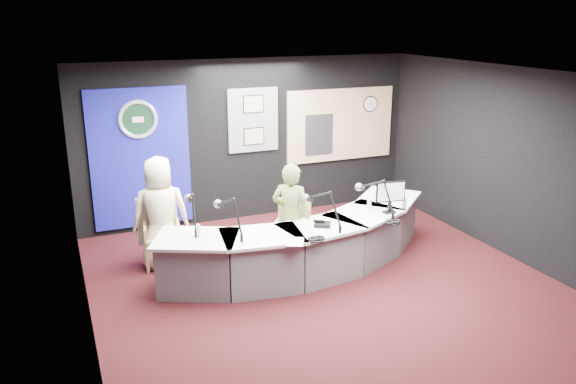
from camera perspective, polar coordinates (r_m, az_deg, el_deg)
name	(u,v)px	position (r m, az deg, el deg)	size (l,w,h in m)	color
ground	(324,284)	(7.95, 3.59, -9.03)	(6.00, 6.00, 0.00)	black
ceiling	(328,75)	(7.16, 4.02, 11.50)	(6.00, 6.00, 0.02)	silver
wall_back	(250,140)	(10.13, -3.75, 5.16)	(6.00, 0.02, 2.80)	black
wall_front	(486,280)	(5.10, 19.00, -8.22)	(6.00, 0.02, 2.80)	black
wall_left	(80,215)	(6.72, -19.83, -2.13)	(0.02, 6.00, 2.80)	black
wall_right	(509,163)	(9.13, 20.96, 2.71)	(0.02, 6.00, 2.80)	black
broadcast_desk	(304,244)	(8.22, 1.64, -5.19)	(4.50, 1.90, 0.75)	silver
backdrop_panel	(141,159)	(9.70, -14.36, 3.21)	(1.60, 0.05, 2.30)	navy
agency_seal	(138,119)	(9.53, -14.61, 6.95)	(0.63, 0.63, 0.07)	silver
seal_center	(138,119)	(9.54, -14.62, 6.95)	(0.48, 0.48, 0.01)	black
pinboard	(253,120)	(10.05, -3.46, 7.10)	(0.90, 0.04, 1.10)	slate
framed_photo_upper	(253,104)	(9.97, -3.43, 8.66)	(0.34, 0.02, 0.27)	gray
framed_photo_lower	(254,136)	(10.07, -3.38, 5.50)	(0.34, 0.02, 0.27)	gray
booth_window_frame	(340,125)	(10.75, 5.20, 6.64)	(2.12, 0.06, 1.32)	tan
booth_glow	(341,125)	(10.74, 5.23, 6.63)	(2.00, 0.02, 1.20)	#FFD0A1
equipment_rack	(319,135)	(10.55, 3.08, 5.66)	(0.55, 0.02, 0.75)	black
wall_clock	(370,104)	(10.96, 8.14, 8.60)	(0.28, 0.28, 0.01)	white
armchair_left	(162,231)	(8.45, -12.35, -3.82)	(0.60, 0.60, 1.07)	tan
armchair_right	(291,232)	(8.24, 0.30, -3.94)	(0.60, 0.60, 1.07)	tan
draped_jacket	(155,221)	(8.64, -13.05, -2.79)	(0.50, 0.10, 0.70)	gray
person_man	(161,213)	(8.35, -12.47, -2.03)	(0.80, 0.52, 1.63)	#FFEECB
person_woman	(291,216)	(8.16, 0.30, -2.41)	(0.56, 0.37, 1.54)	#596736
computer_monitor	(390,191)	(8.39, 10.06, 0.05)	(0.49, 0.03, 0.34)	black
desk_phone	(323,225)	(7.84, 3.43, -3.23)	(0.22, 0.17, 0.05)	black
headphones_near	(393,222)	(8.07, 10.32, -2.92)	(0.21, 0.21, 0.03)	black
headphones_far	(316,239)	(7.38, 2.81, -4.61)	(0.24, 0.24, 0.04)	black
paper_stack	(194,230)	(7.78, -9.31, -3.77)	(0.20, 0.29, 0.00)	white
notepad	(295,242)	(7.31, 0.70, -4.94)	(0.21, 0.30, 0.00)	white
boom_mic_a	(192,208)	(7.74, -9.48, -1.55)	(0.19, 0.74, 0.60)	black
boom_mic_b	(229,213)	(7.48, -5.83, -2.07)	(0.25, 0.73, 0.60)	black
boom_mic_c	(322,206)	(7.72, 3.43, -1.39)	(0.36, 0.69, 0.60)	black
boom_mic_d	(376,194)	(8.31, 8.67, -0.21)	(0.35, 0.70, 0.60)	black
water_bottles	(307,214)	(8.03, 1.85, -2.21)	(3.16, 0.21, 0.18)	silver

